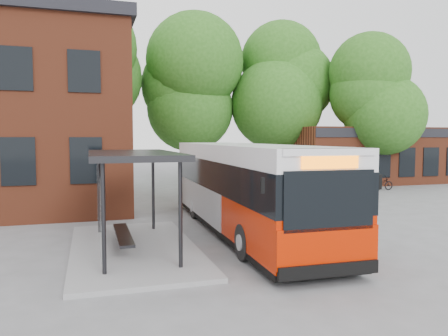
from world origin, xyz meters
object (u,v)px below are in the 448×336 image
object	(u,v)px
bicycle_0	(301,184)
bicycle_6	(381,183)
bicycle_1	(327,184)
bicycle_2	(325,183)
bus_shelter	(133,201)
bicycle_3	(328,182)
bicycle_4	(351,183)
bicycle_7	(370,183)
bicycle_5	(352,183)
city_bus	(244,188)

from	to	relation	value
bicycle_0	bicycle_6	size ratio (longest dim) A/B	1.08
bicycle_1	bicycle_2	size ratio (longest dim) A/B	1.04
bus_shelter	bicycle_3	bearing A→B (deg)	41.21
bicycle_4	bicycle_6	bearing A→B (deg)	-105.28
bus_shelter	bicycle_7	size ratio (longest dim) A/B	4.57
bicycle_0	bicycle_6	distance (m)	5.07
bicycle_5	bus_shelter	bearing A→B (deg)	102.82
bicycle_0	bicycle_5	world-z (taller)	bicycle_5
bicycle_5	bicycle_2	bearing A→B (deg)	12.97
bicycle_1	bicycle_4	xyz separation A→B (m)	(2.00, 0.44, -0.01)
city_bus	bicycle_2	world-z (taller)	city_bus
bicycle_0	bicycle_6	world-z (taller)	bicycle_0
bicycle_5	bicycle_3	bearing A→B (deg)	10.50
city_bus	bicycle_1	bearing A→B (deg)	47.74
bicycle_6	bicycle_7	size ratio (longest dim) A/B	1.09
bicycle_1	bicycle_5	size ratio (longest dim) A/B	0.88
bicycle_2	bicycle_4	xyz separation A→B (m)	(1.38, -0.76, 0.07)
bicycle_3	bicycle_0	bearing A→B (deg)	81.32
bicycle_2	bicycle_7	xyz separation A→B (m)	(2.44, -1.16, 0.06)
city_bus	bicycle_0	distance (m)	12.12
bicycle_6	bicycle_3	bearing A→B (deg)	67.73
bicycle_2	bicycle_6	xyz separation A→B (m)	(3.12, -1.34, 0.04)
bus_shelter	bicycle_3	world-z (taller)	bus_shelter
city_bus	bicycle_4	world-z (taller)	city_bus
bicycle_2	bicycle_6	world-z (taller)	bicycle_6
bicycle_0	bicycle_3	distance (m)	2.01
bicycle_0	bicycle_2	bearing A→B (deg)	-103.83
bicycle_3	bicycle_4	world-z (taller)	bicycle_3
bicycle_1	bicycle_6	bearing A→B (deg)	-105.31
city_bus	bicycle_3	world-z (taller)	city_bus
bicycle_2	bicycle_6	bearing A→B (deg)	-99.11
bus_shelter	bicycle_4	world-z (taller)	bus_shelter
bicycle_1	bicycle_6	size ratio (longest dim) A/B	0.94
bicycle_0	bicycle_7	world-z (taller)	bicycle_0
bicycle_6	city_bus	bearing A→B (deg)	126.36
bicycle_4	bicycle_5	bearing A→B (deg)	153.52
bicycle_1	bicycle_4	distance (m)	2.05
bicycle_1	bicycle_3	size ratio (longest dim) A/B	0.99
bus_shelter	bicycle_0	world-z (taller)	bus_shelter
bicycle_5	bicycle_0	bearing A→B (deg)	46.92
bicycle_4	bicycle_3	bearing A→B (deg)	63.82
bicycle_3	bicycle_4	xyz separation A→B (m)	(1.25, -0.70, -0.01)
bus_shelter	bicycle_1	xyz separation A→B (m)	(12.39, 10.37, -0.98)
bus_shelter	bicycle_4	size ratio (longest dim) A/B	3.95
bus_shelter	bicycle_5	size ratio (longest dim) A/B	3.93
city_bus	bicycle_1	world-z (taller)	city_bus
bus_shelter	bicycle_4	bearing A→B (deg)	36.91
bicycle_2	bicycle_5	distance (m)	1.73
bicycle_0	bicycle_1	distance (m)	1.50
bus_shelter	city_bus	xyz separation A→B (m)	(3.93, 1.54, 0.07)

